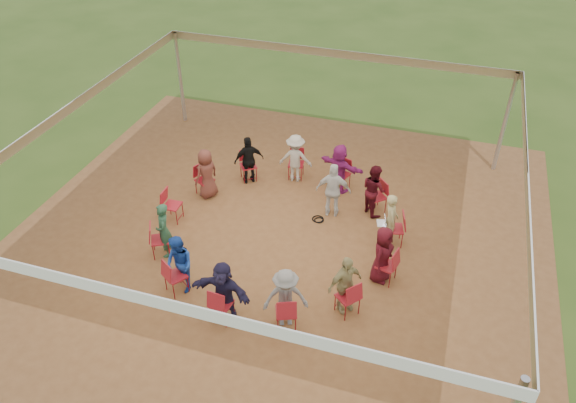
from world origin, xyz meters
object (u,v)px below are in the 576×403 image
(chair_12, at_px, (386,265))
(standing_person, at_px, (333,190))
(chair_10, at_px, (286,312))
(person_seated_4, at_px, (249,160))
(person_seated_1, at_px, (374,190))
(person_seated_7, at_px, (179,265))
(person_seated_10, at_px, (345,284))
(chair_7, at_px, (160,240))
(person_seated_0, at_px, (391,220))
(person_seated_6, at_px, (164,230))
(chair_8, at_px, (176,276))
(person_seated_9, at_px, (286,298))
(chair_6, at_px, (172,206))
(person_seated_11, at_px, (382,255))
(chair_1, at_px, (377,197))
(person_seated_8, at_px, (223,291))
(chair_4, at_px, (248,166))
(person_seated_3, at_px, (295,158))
(person_seated_5, at_px, (207,174))
(person_seated_2, at_px, (339,168))
(chair_2, at_px, (341,175))
(chair_3, at_px, (296,164))
(laptop, at_px, (384,221))
(chair_0, at_px, (395,229))
(cable_coil, at_px, (318,219))
(chair_11, at_px, (348,297))
(chair_5, at_px, (205,180))

(chair_12, bearing_deg, standing_person, 53.21)
(chair_10, xyz_separation_m, person_seated_4, (-2.64, 4.81, 0.27))
(person_seated_1, xyz_separation_m, person_seated_7, (-3.47, -4.09, 0.00))
(person_seated_10, bearing_deg, chair_7, 125.47)
(chair_10, distance_m, person_seated_10, 1.35)
(person_seated_0, distance_m, person_seated_6, 5.36)
(chair_7, bearing_deg, chair_8, 13.85)
(person_seated_4, relative_size, person_seated_9, 1.00)
(chair_6, distance_m, chair_10, 4.64)
(person_seated_10, bearing_deg, person_seated_11, 13.85)
(chair_1, bearing_deg, person_seated_7, 96.77)
(chair_1, xyz_separation_m, person_seated_8, (-2.34, -4.60, 0.27))
(chair_7, distance_m, person_seated_7, 1.35)
(chair_4, bearing_deg, person_seated_3, 161.12)
(chair_4, relative_size, person_seated_5, 0.63)
(person_seated_11, bearing_deg, person_seated_6, 110.77)
(person_seated_0, relative_size, person_seated_2, 1.00)
(person_seated_2, height_order, person_seated_4, same)
(chair_2, relative_size, person_seated_7, 0.63)
(person_seated_10, bearing_deg, person_seated_1, 41.54)
(chair_8, bearing_deg, person_seated_6, 161.12)
(person_seated_7, bearing_deg, chair_3, 111.24)
(person_seated_6, xyz_separation_m, person_seated_8, (2.10, -1.38, 0.00))
(person_seated_3, height_order, person_seated_9, same)
(chair_4, relative_size, person_seated_7, 0.63)
(person_seated_8, distance_m, laptop, 4.31)
(person_seated_0, bearing_deg, person_seated_1, 13.85)
(chair_0, distance_m, person_seated_4, 4.55)
(chair_3, bearing_deg, chair_4, 13.85)
(chair_0, bearing_deg, person_seated_10, 149.94)
(chair_12, relative_size, person_seated_4, 0.63)
(standing_person, bearing_deg, laptop, 145.22)
(person_seated_3, bearing_deg, person_seated_10, 110.77)
(chair_2, bearing_deg, chair_3, 13.85)
(chair_10, distance_m, standing_person, 4.03)
(chair_2, bearing_deg, chair_1, 166.15)
(chair_4, bearing_deg, person_seated_2, 149.94)
(chair_6, xyz_separation_m, chair_10, (3.88, -2.56, 0.00))
(chair_4, xyz_separation_m, chair_10, (2.71, -4.90, 0.00))
(chair_12, relative_size, cable_coil, 2.29)
(chair_11, height_order, person_seated_11, person_seated_11)
(chair_4, relative_size, cable_coil, 2.29)
(chair_7, relative_size, person_seated_11, 0.63)
(chair_5, xyz_separation_m, chair_7, (0.06, -2.62, 0.00))
(chair_1, xyz_separation_m, chair_12, (0.68, -2.53, 0.00))
(chair_4, bearing_deg, chair_5, 13.85)
(chair_5, relative_size, person_seated_9, 0.63)
(chair_8, height_order, person_seated_6, person_seated_6)
(person_seated_0, height_order, person_seated_5, same)
(chair_0, bearing_deg, cable_coil, 65.57)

